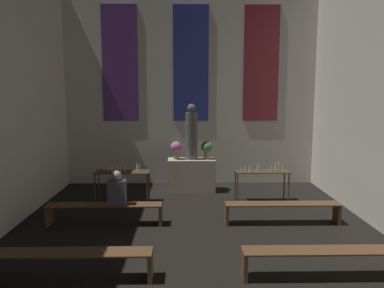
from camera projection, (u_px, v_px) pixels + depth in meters
wall_back at (191, 83)px, 11.05m from camera, size 7.61×0.16×5.96m
altar at (191, 175)px, 10.46m from camera, size 1.31×0.60×0.90m
statue at (191, 134)px, 10.30m from camera, size 0.33×0.33×1.53m
flower_vase_left at (176, 148)px, 10.35m from camera, size 0.32×0.32×0.50m
flower_vase_right at (207, 148)px, 10.36m from camera, size 0.32×0.32×0.50m
candle_rack_left at (122, 175)px, 9.29m from camera, size 1.33×0.48×0.99m
candle_rack_right at (262, 175)px, 9.35m from camera, size 1.33×0.48×0.98m
pew_second_left at (71, 259)px, 5.47m from camera, size 2.39×0.36×0.44m
pew_second_right at (323, 256)px, 5.54m from camera, size 2.39×0.36×0.44m
pew_back_left at (105, 209)px, 7.78m from camera, size 2.39×0.36×0.44m
pew_back_right at (282, 208)px, 7.85m from camera, size 2.39×0.36×0.44m
person_seated at (117, 190)px, 7.73m from camera, size 0.36×0.24×0.71m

